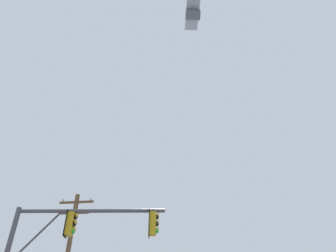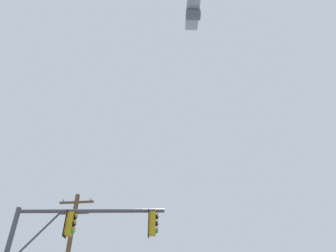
% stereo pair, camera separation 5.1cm
% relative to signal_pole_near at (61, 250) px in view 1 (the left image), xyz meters
% --- Properties ---
extents(signal_pole_near, '(6.04, 0.80, 6.65)m').
position_rel_signal_pole_near_xyz_m(signal_pole_near, '(0.00, 0.00, 0.00)').
color(signal_pole_near, '#4C4C51').
rests_on(signal_pole_near, ground).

